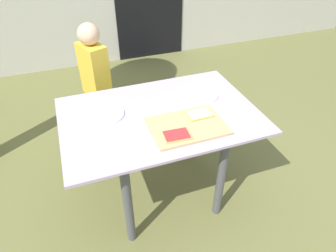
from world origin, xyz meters
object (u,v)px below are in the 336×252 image
pizza_slice_near_left (177,135)px  plate_white_right (201,95)px  child_left (96,82)px  dining_table (160,130)px  cutting_board (187,126)px  pizza_slice_far_right (199,114)px  plate_white_left (105,114)px

pizza_slice_near_left → plate_white_right: 0.48m
child_left → dining_table: bearing=-68.3°
child_left → plate_white_right: bearing=-44.8°
dining_table → pizza_slice_near_left: 0.29m
cutting_board → pizza_slice_far_right: bearing=32.4°
pizza_slice_near_left → pizza_slice_far_right: size_ratio=1.03×
pizza_slice_near_left → pizza_slice_far_right: 0.25m
pizza_slice_far_right → plate_white_right: pizza_slice_far_right is taller
pizza_slice_near_left → cutting_board: bearing=38.2°
child_left → plate_white_left: bearing=-92.6°
plate_white_right → plate_white_left: 0.65m
pizza_slice_far_right → plate_white_left: bearing=158.1°
dining_table → plate_white_right: 0.37m
cutting_board → pizza_slice_near_left: 0.12m
pizza_slice_far_right → child_left: (-0.50, 0.84, -0.12)m
dining_table → cutting_board: bearing=-58.8°
pizza_slice_near_left → plate_white_left: bearing=132.5°
dining_table → child_left: bearing=111.7°
dining_table → child_left: 0.78m
plate_white_right → plate_white_left: size_ratio=1.00×
plate_white_left → child_left: size_ratio=0.21×
cutting_board → pizza_slice_far_right: size_ratio=2.83×
dining_table → pizza_slice_near_left: (0.01, -0.25, 0.15)m
cutting_board → child_left: bearing=113.7°
pizza_slice_far_right → plate_white_right: size_ratio=0.67×
pizza_slice_near_left → child_left: size_ratio=0.15×
cutting_board → plate_white_left: cutting_board is taller
cutting_board → pizza_slice_far_right: (0.11, 0.07, 0.01)m
dining_table → plate_white_left: size_ratio=5.27×
cutting_board → plate_white_right: bearing=52.6°
dining_table → pizza_slice_far_right: bearing=-27.2°
plate_white_right → plate_white_left: (-0.65, -0.01, 0.00)m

